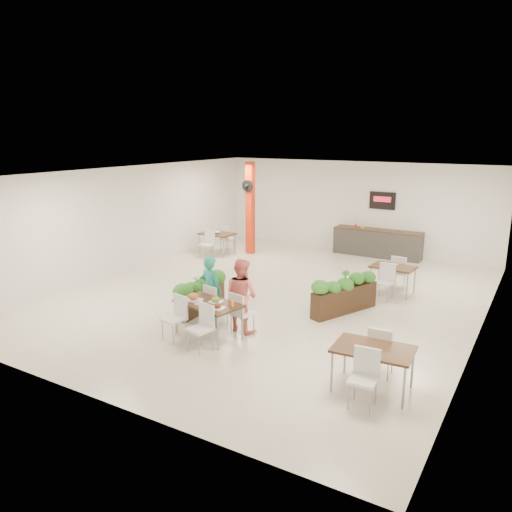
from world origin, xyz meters
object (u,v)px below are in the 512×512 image
at_px(service_counter, 377,242).
at_px(side_table_a, 217,237).
at_px(side_table_c, 373,355).
at_px(diner_woman, 241,295).
at_px(main_table, 208,308).
at_px(diner_man, 211,290).
at_px(side_table_b, 393,271).
at_px(red_column, 250,207).
at_px(planter_right, 345,292).
at_px(planter_left, 201,292).

height_order(service_counter, side_table_a, service_counter).
bearing_deg(side_table_c, diner_woman, 157.60).
distance_m(main_table, diner_man, 0.77).
xyz_separation_m(service_counter, side_table_b, (1.62, -3.84, 0.13)).
height_order(red_column, main_table, red_column).
height_order(diner_woman, planter_right, diner_woman).
height_order(diner_man, diner_woman, diner_woman).
distance_m(diner_woman, planter_right, 2.66).
xyz_separation_m(main_table, planter_right, (1.92, 2.82, -0.13)).
distance_m(service_counter, side_table_a, 5.56).
height_order(diner_man, side_table_a, diner_man).
height_order(service_counter, diner_woman, service_counter).
distance_m(diner_woman, side_table_a, 7.06).
height_order(side_table_a, side_table_b, same).
distance_m(side_table_a, side_table_c, 10.12).
relative_size(red_column, service_counter, 1.07).
relative_size(main_table, side_table_a, 1.12).
distance_m(diner_man, side_table_a, 6.58).
distance_m(diner_man, side_table_b, 5.08).
bearing_deg(planter_right, side_table_c, -61.90).
relative_size(red_column, side_table_b, 1.95).
height_order(planter_right, side_table_a, planter_right).
relative_size(red_column, diner_woman, 2.00).
relative_size(service_counter, main_table, 1.64).
relative_size(planter_right, side_table_b, 1.13).
bearing_deg(diner_woman, diner_man, 11.45).
bearing_deg(diner_man, planter_left, -24.93).
relative_size(service_counter, diner_man, 1.93).
relative_size(diner_man, diner_woman, 0.97).
bearing_deg(side_table_c, diner_man, 161.07).
height_order(main_table, diner_woman, diner_woman).
distance_m(diner_man, diner_woman, 0.80).
bearing_deg(side_table_a, side_table_c, -37.93).
bearing_deg(red_column, planter_left, -69.81).
bearing_deg(side_table_a, main_table, -54.03).
distance_m(red_column, service_counter, 4.56).
bearing_deg(red_column, diner_man, -65.98).
height_order(service_counter, main_table, service_counter).
bearing_deg(diner_woman, planter_right, -113.51).
xyz_separation_m(service_counter, main_table, (-0.87, -8.67, 0.14)).
bearing_deg(service_counter, diner_woman, -93.26).
xyz_separation_m(service_counter, diner_woman, (-0.46, -8.02, 0.31)).
bearing_deg(diner_man, side_table_c, 176.43).
bearing_deg(planter_left, service_counter, 75.75).
distance_m(side_table_b, side_table_c, 5.39).
xyz_separation_m(red_column, main_table, (3.13, -6.81, -1.01)).
bearing_deg(side_table_b, main_table, -113.35).
bearing_deg(side_table_c, planter_left, 157.63).
distance_m(red_column, main_table, 7.56).
bearing_deg(red_column, diner_woman, -60.07).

